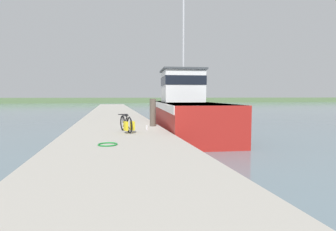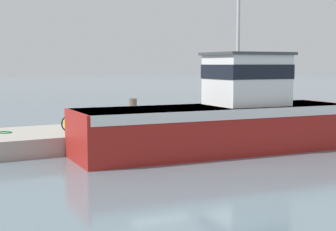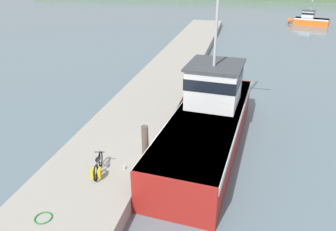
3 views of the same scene
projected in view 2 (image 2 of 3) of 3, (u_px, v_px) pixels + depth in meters
name	position (u px, v px, depth m)	size (l,w,h in m)	color
ground_plane	(150.00, 154.00, 20.98)	(320.00, 320.00, 0.00)	slate
dock_pier	(116.00, 135.00, 23.88)	(4.48, 80.00, 0.75)	#A39E93
fishing_boat_main	(230.00, 117.00, 21.49)	(4.33, 14.08, 11.15)	maroon
bicycle_touring	(75.00, 123.00, 22.41)	(0.66, 1.70, 0.76)	black
mooring_post	(133.00, 115.00, 22.14)	(0.32, 0.32, 1.42)	#51473D
hose_coil	(4.00, 132.00, 21.70)	(0.62, 0.62, 0.04)	#197A2D
water_bottle_on_curb	(97.00, 130.00, 21.91)	(0.08, 0.08, 0.21)	silver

